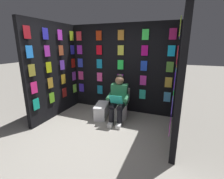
{
  "coord_description": "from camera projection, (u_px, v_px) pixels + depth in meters",
  "views": [
    {
      "loc": [
        -1.48,
        2.45,
        1.88
      ],
      "look_at": [
        -0.07,
        -1.05,
        0.85
      ],
      "focal_mm": 26.22,
      "sensor_mm": 36.0,
      "label": 1
    }
  ],
  "objects": [
    {
      "name": "display_wall_back",
      "position": [
        121.0,
        69.0,
        4.65
      ],
      "size": [
        3.08,
        0.14,
        2.45
      ],
      "color": "black",
      "rests_on": "ground"
    },
    {
      "name": "toilet",
      "position": [
        120.0,
        106.0,
        4.32
      ],
      "size": [
        0.42,
        0.57,
        0.77
      ],
      "rotation": [
        0.0,
        0.0,
        0.09
      ],
      "color": "white",
      "rests_on": "ground"
    },
    {
      "name": "comic_longbox_near",
      "position": [
        102.0,
        111.0,
        4.37
      ],
      "size": [
        0.44,
        0.69,
        0.36
      ],
      "rotation": [
        0.0,
        0.0,
        0.23
      ],
      "color": "silver",
      "rests_on": "ground"
    },
    {
      "name": "ground_plane",
      "position": [
        89.0,
        144.0,
        3.22
      ],
      "size": [
        30.0,
        30.0,
        0.0
      ],
      "primitive_type": "plane",
      "color": "#9E998E"
    },
    {
      "name": "person_reading",
      "position": [
        118.0,
        99.0,
        4.04
      ],
      "size": [
        0.55,
        0.71,
        1.19
      ],
      "rotation": [
        0.0,
        0.0,
        0.09
      ],
      "color": "#286B42",
      "rests_on": "ground"
    },
    {
      "name": "display_wall_left",
      "position": [
        180.0,
        80.0,
        3.2
      ],
      "size": [
        0.14,
        1.9,
        2.45
      ],
      "color": "black",
      "rests_on": "ground"
    },
    {
      "name": "display_wall_right",
      "position": [
        54.0,
        71.0,
        4.3
      ],
      "size": [
        0.14,
        1.9,
        2.45
      ],
      "color": "black",
      "rests_on": "ground"
    }
  ]
}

